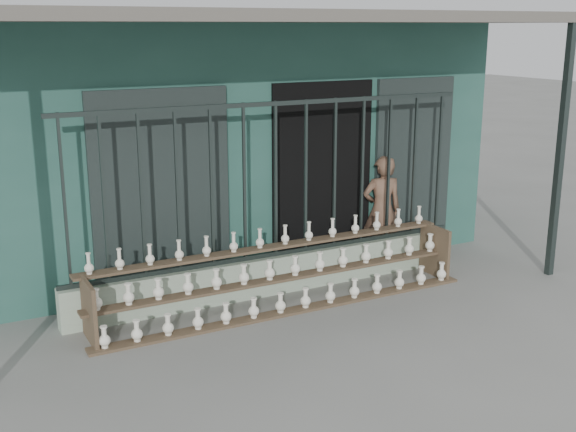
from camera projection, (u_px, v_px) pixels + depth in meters
name	position (u px, v px, depth m)	size (l,w,h in m)	color
ground	(333.00, 331.00, 7.44)	(60.00, 60.00, 0.00)	slate
workshop_building	(187.00, 126.00, 10.65)	(7.40, 6.60, 3.21)	#28554A
parapet_wall	(276.00, 274.00, 8.49)	(5.00, 0.20, 0.45)	#ABC1A5
security_fence	(276.00, 180.00, 8.21)	(5.00, 0.04, 1.80)	#283330
shelf_rack	(283.00, 275.00, 8.05)	(4.50, 0.68, 0.85)	brown
elderly_woman	(382.00, 210.00, 9.43)	(0.53, 0.35, 1.44)	brown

